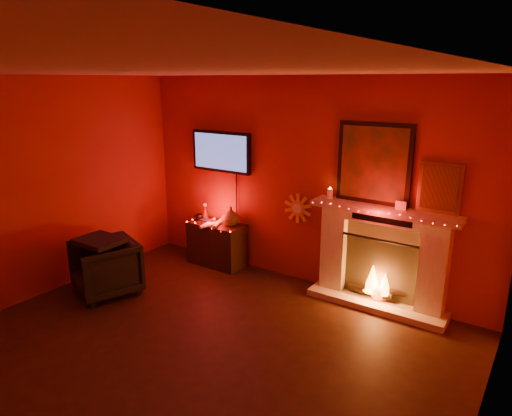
{
  "coord_description": "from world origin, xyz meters",
  "views": [
    {
      "loc": [
        2.76,
        -2.63,
        2.64
      ],
      "look_at": [
        -0.19,
        1.7,
        1.17
      ],
      "focal_mm": 32.0,
      "sensor_mm": 36.0,
      "label": 1
    }
  ],
  "objects_px": {
    "fireplace": "(381,248)",
    "armchair": "(106,268)",
    "console_table": "(218,241)",
    "tv": "(221,152)",
    "sunburst_clock": "(298,208)"
  },
  "relations": [
    {
      "from": "fireplace",
      "to": "tv",
      "type": "xyz_separation_m",
      "value": [
        -2.44,
        0.06,
        0.92
      ]
    },
    {
      "from": "console_table",
      "to": "tv",
      "type": "bearing_deg",
      "value": 104.94
    },
    {
      "from": "tv",
      "to": "console_table",
      "type": "relative_size",
      "value": 1.37
    },
    {
      "from": "fireplace",
      "to": "sunburst_clock",
      "type": "distance_m",
      "value": 1.23
    },
    {
      "from": "tv",
      "to": "console_table",
      "type": "xyz_separation_m",
      "value": [
        0.05,
        -0.19,
        -1.29
      ]
    },
    {
      "from": "armchair",
      "to": "sunburst_clock",
      "type": "bearing_deg",
      "value": 65.78
    },
    {
      "from": "sunburst_clock",
      "to": "fireplace",
      "type": "bearing_deg",
      "value": -4.37
    },
    {
      "from": "fireplace",
      "to": "tv",
      "type": "height_order",
      "value": "fireplace"
    },
    {
      "from": "fireplace",
      "to": "console_table",
      "type": "distance_m",
      "value": 2.42
    },
    {
      "from": "fireplace",
      "to": "armchair",
      "type": "xyz_separation_m",
      "value": [
        -2.97,
        -1.67,
        -0.38
      ]
    },
    {
      "from": "fireplace",
      "to": "console_table",
      "type": "bearing_deg",
      "value": -176.96
    },
    {
      "from": "tv",
      "to": "fireplace",
      "type": "bearing_deg",
      "value": -1.5
    },
    {
      "from": "sunburst_clock",
      "to": "console_table",
      "type": "distance_m",
      "value": 1.37
    },
    {
      "from": "sunburst_clock",
      "to": "armchair",
      "type": "relative_size",
      "value": 0.53
    },
    {
      "from": "fireplace",
      "to": "sunburst_clock",
      "type": "bearing_deg",
      "value": 175.63
    }
  ]
}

